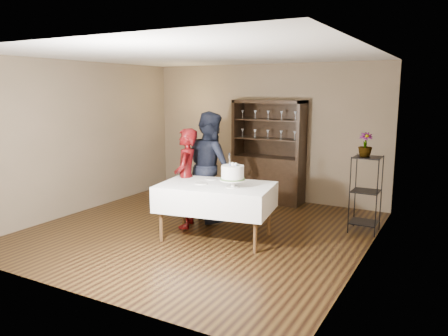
{
  "coord_description": "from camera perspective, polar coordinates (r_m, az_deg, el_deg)",
  "views": [
    {
      "loc": [
        3.54,
        -5.61,
        2.19
      ],
      "look_at": [
        0.38,
        0.1,
        1.02
      ],
      "focal_mm": 35.0,
      "sensor_mm": 36.0,
      "label": 1
    }
  ],
  "objects": [
    {
      "name": "man",
      "position": [
        7.37,
        -1.72,
        0.26
      ],
      "size": [
        1.14,
        1.1,
        1.85
      ],
      "primitive_type": "imported",
      "rotation": [
        0.0,
        0.0,
        2.48
      ],
      "color": "black",
      "rests_on": "floor"
    },
    {
      "name": "plate_far",
      "position": [
        6.77,
        -1.64,
        -1.43
      ],
      "size": [
        0.21,
        0.21,
        0.01
      ],
      "primitive_type": "cylinder",
      "rotation": [
        0.0,
        0.0,
        -0.16
      ],
      "color": "white",
      "rests_on": "cake_table"
    },
    {
      "name": "plate_near",
      "position": [
        6.46,
        -2.97,
        -2.01
      ],
      "size": [
        0.21,
        0.21,
        0.01
      ],
      "primitive_type": "cylinder",
      "rotation": [
        0.0,
        0.0,
        -0.12
      ],
      "color": "white",
      "rests_on": "cake_table"
    },
    {
      "name": "wall_right",
      "position": [
        5.77,
        18.24,
        1.25
      ],
      "size": [
        0.02,
        5.0,
        2.7
      ],
      "primitive_type": "cube",
      "color": "brown",
      "rests_on": "floor"
    },
    {
      "name": "floor",
      "position": [
        6.99,
        -3.18,
        -8.14
      ],
      "size": [
        5.0,
        5.0,
        0.0
      ],
      "primitive_type": "plane",
      "color": "black",
      "rests_on": "ground"
    },
    {
      "name": "wall_left",
      "position": [
        8.28,
        -18.13,
        3.83
      ],
      "size": [
        0.02,
        5.0,
        2.7
      ],
      "primitive_type": "cube",
      "color": "brown",
      "rests_on": "floor"
    },
    {
      "name": "potted_plant",
      "position": [
        6.97,
        17.98,
        2.92
      ],
      "size": [
        0.25,
        0.25,
        0.37
      ],
      "primitive_type": "imported",
      "rotation": [
        0.0,
        0.0,
        0.21
      ],
      "color": "#456731",
      "rests_on": "plant_etagere"
    },
    {
      "name": "cake_table",
      "position": [
        6.46,
        -1.05,
        -3.83
      ],
      "size": [
        1.79,
        1.27,
        0.82
      ],
      "rotation": [
        0.0,
        0.0,
        0.17
      ],
      "color": "white",
      "rests_on": "floor"
    },
    {
      "name": "woman",
      "position": [
        7.01,
        -4.96,
        -1.34
      ],
      "size": [
        0.58,
        0.69,
        1.6
      ],
      "primitive_type": "imported",
      "rotation": [
        0.0,
        0.0,
        -1.17
      ],
      "color": "#390505",
      "rests_on": "floor"
    },
    {
      "name": "cake",
      "position": [
        6.18,
        1.13,
        -0.75
      ],
      "size": [
        0.37,
        0.37,
        0.5
      ],
      "rotation": [
        0.0,
        0.0,
        -0.18
      ],
      "color": "white",
      "rests_on": "cake_table"
    },
    {
      "name": "ceiling",
      "position": [
        6.65,
        -3.42,
        14.53
      ],
      "size": [
        5.0,
        5.0,
        0.0
      ],
      "primitive_type": "plane",
      "rotation": [
        3.14,
        0.0,
        0.0
      ],
      "color": "silver",
      "rests_on": "back_wall"
    },
    {
      "name": "plant_etagere",
      "position": [
        7.09,
        18.02,
        -2.89
      ],
      "size": [
        0.42,
        0.42,
        1.2
      ],
      "color": "black",
      "rests_on": "floor"
    },
    {
      "name": "china_hutch",
      "position": [
        8.68,
        5.83,
        -0.02
      ],
      "size": [
        1.4,
        0.48,
        2.0
      ],
      "color": "black",
      "rests_on": "floor"
    },
    {
      "name": "back_wall",
      "position": [
        8.89,
        5.35,
        4.69
      ],
      "size": [
        5.0,
        0.02,
        2.7
      ],
      "primitive_type": "cube",
      "color": "brown",
      "rests_on": "floor"
    }
  ]
}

